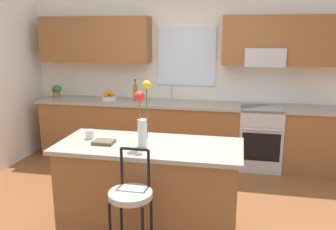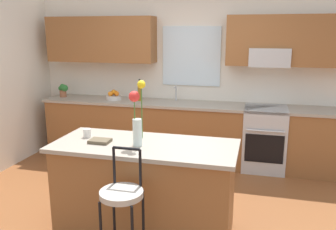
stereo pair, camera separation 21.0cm
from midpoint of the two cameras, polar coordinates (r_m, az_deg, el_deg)
name	(u,v)px [view 1 (the left image)]	position (r m, az deg, el deg)	size (l,w,h in m)	color
ground_plane	(158,213)	(4.10, -3.15, -15.53)	(14.00, 14.00, 0.00)	brown
back_wall_assembly	(188,62)	(5.55, 2.13, 8.49)	(5.60, 0.50, 2.70)	silver
counter_run	(183,132)	(5.47, 1.29, -2.74)	(4.56, 0.64, 0.92)	brown
sink_faucet	(171,92)	(5.51, -0.54, 3.75)	(0.02, 0.13, 0.23)	#B7BABC
oven_range	(260,137)	(5.37, 13.52, -3.48)	(0.60, 0.64, 0.92)	#B7BABC
kitchen_island	(150,188)	(3.59, -4.64, -11.66)	(1.78, 0.79, 0.92)	brown
bar_stool_near	(131,200)	(3.00, -8.01, -13.41)	(0.36, 0.36, 1.04)	black
flower_vase	(142,117)	(3.29, -6.03, -0.27)	(0.15, 0.10, 0.62)	silver
mug_ceramic	(90,134)	(3.69, -14.10, -3.02)	(0.08, 0.08, 0.09)	silver
cookbook	(104,142)	(3.50, -12.00, -4.29)	(0.20, 0.15, 0.03)	brown
fruit_bowl_oranges	(109,97)	(5.68, -10.55, 2.94)	(0.24, 0.24, 0.16)	silver
bottle_olive_oil	(135,92)	(5.51, -6.37, 3.64)	(0.06, 0.06, 0.34)	olive
potted_plant_small	(57,91)	(6.05, -18.44, 3.75)	(0.18, 0.12, 0.22)	#9E5B3D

